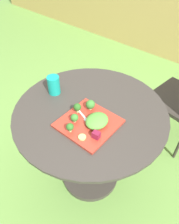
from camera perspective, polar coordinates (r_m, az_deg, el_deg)
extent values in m
plane|color=#669342|center=(1.84, 0.17, -16.25)|extent=(12.00, 12.00, 0.00)
cylinder|color=#38332D|center=(1.27, 0.24, 0.08)|extent=(0.90, 0.90, 0.02)
cylinder|color=#38332D|center=(1.53, 0.20, -9.25)|extent=(0.06, 0.06, 0.67)
cylinder|color=#38332D|center=(1.82, 0.17, -15.94)|extent=(0.44, 0.44, 0.04)
cylinder|color=#332D28|center=(2.25, 19.80, 3.01)|extent=(0.02, 0.02, 0.43)
cylinder|color=#332D28|center=(2.00, 14.26, -1.41)|extent=(0.02, 0.02, 0.43)
cube|color=#AD3323|center=(1.18, -0.25, -2.95)|extent=(0.29, 0.29, 0.01)
cylinder|color=#149989|center=(1.37, -9.36, 7.01)|extent=(0.08, 0.08, 0.12)
cylinder|color=#118275|center=(1.38, -9.28, 6.43)|extent=(0.07, 0.07, 0.08)
cube|color=silver|center=(1.23, -2.40, -0.18)|extent=(0.11, 0.04, 0.00)
cube|color=silver|center=(1.18, -0.52, -2.39)|extent=(0.05, 0.04, 0.00)
ellipsoid|color=#519338|center=(1.15, 1.96, -2.29)|extent=(0.11, 0.13, 0.05)
cylinder|color=#99B770|center=(1.18, -4.04, -2.22)|extent=(0.01, 0.01, 0.01)
sphere|color=#38752D|center=(1.16, -4.10, -1.39)|extent=(0.04, 0.04, 0.04)
cylinder|color=#99B770|center=(1.13, -5.08, -4.78)|extent=(0.01, 0.01, 0.02)
sphere|color=#2D6623|center=(1.11, -5.16, -3.91)|extent=(0.04, 0.04, 0.04)
cylinder|color=#99B770|center=(1.25, 0.13, 0.92)|extent=(0.02, 0.02, 0.01)
sphere|color=#38752D|center=(1.23, 0.13, 1.89)|extent=(0.05, 0.05, 0.05)
cylinder|color=#99B770|center=(1.23, -3.16, 0.33)|extent=(0.02, 0.02, 0.02)
sphere|color=#285B1E|center=(1.21, -3.22, 1.30)|extent=(0.04, 0.04, 0.04)
cylinder|color=#8EB766|center=(1.10, -1.94, -6.63)|extent=(0.04, 0.04, 0.01)
cube|color=maroon|center=(1.09, 1.77, -6.03)|extent=(0.04, 0.03, 0.04)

